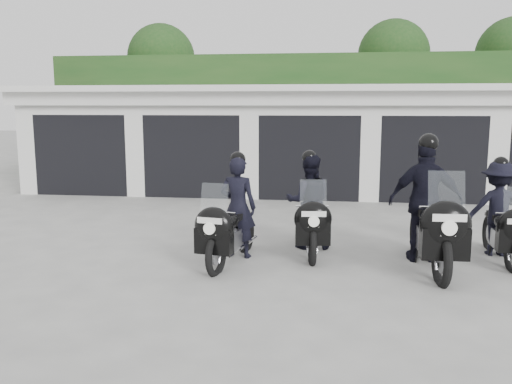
# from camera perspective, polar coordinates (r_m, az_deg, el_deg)

# --- Properties ---
(ground) EXTENTS (80.00, 80.00, 0.00)m
(ground) POSITION_cam_1_polar(r_m,az_deg,el_deg) (8.89, 4.25, -7.02)
(ground) COLOR #A0A09A
(ground) RESTS_ON ground
(garage_block) EXTENTS (16.40, 6.80, 2.96)m
(garage_block) POSITION_cam_1_polar(r_m,az_deg,el_deg) (16.62, 5.90, 5.53)
(garage_block) COLOR silver
(garage_block) RESTS_ON ground
(background_vegetation) EXTENTS (20.00, 3.90, 5.80)m
(background_vegetation) POSITION_cam_1_polar(r_m,az_deg,el_deg) (21.44, 7.35, 9.92)
(background_vegetation) COLOR #183A15
(background_vegetation) RESTS_ON ground
(police_bike_a) EXTENTS (0.84, 2.04, 1.79)m
(police_bike_a) POSITION_cam_1_polar(r_m,az_deg,el_deg) (8.57, -2.55, -2.72)
(police_bike_a) COLOR black
(police_bike_a) RESTS_ON ground
(police_bike_b) EXTENTS (0.85, 2.02, 1.76)m
(police_bike_b) POSITION_cam_1_polar(r_m,az_deg,el_deg) (9.24, 5.62, -1.66)
(police_bike_b) COLOR black
(police_bike_b) RESTS_ON ground
(police_bike_c) EXTENTS (1.17, 2.41, 2.10)m
(police_bike_c) POSITION_cam_1_polar(r_m,az_deg,el_deg) (8.75, 17.68, -1.70)
(police_bike_c) COLOR black
(police_bike_c) RESTS_ON ground
(police_bike_d) EXTENTS (1.03, 1.94, 1.69)m
(police_bike_d) POSITION_cam_1_polar(r_m,az_deg,el_deg) (9.64, 24.30, -2.12)
(police_bike_d) COLOR black
(police_bike_d) RESTS_ON ground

